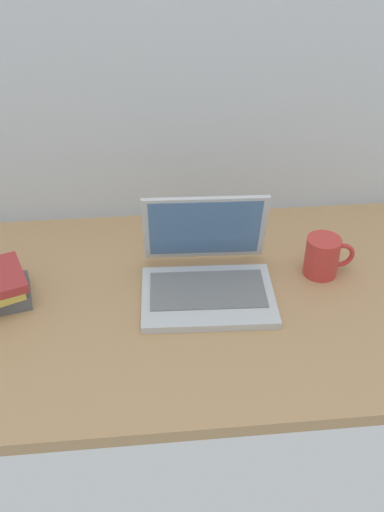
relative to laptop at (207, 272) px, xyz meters
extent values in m
cube|color=tan|center=(-0.07, -0.03, -0.06)|extent=(1.60, 0.76, 0.03)
cube|color=silver|center=(0.00, -0.05, -0.04)|extent=(0.32, 0.23, 0.02)
cube|color=slate|center=(0.00, -0.03, -0.03)|extent=(0.28, 0.15, 0.00)
cube|color=silver|center=(0.00, 0.09, 0.07)|extent=(0.30, 0.07, 0.20)
cube|color=#4C72A5|center=(0.00, 0.08, 0.07)|extent=(0.27, 0.06, 0.17)
cylinder|color=red|center=(0.29, 0.03, 0.00)|extent=(0.08, 0.08, 0.10)
torus|color=red|center=(0.34, 0.03, 0.00)|extent=(0.07, 0.01, 0.07)
cylinder|color=brown|center=(0.29, 0.03, 0.05)|extent=(0.07, 0.07, 0.00)
camera|label=1|loc=(-0.14, -1.08, 0.84)|focal=40.63mm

